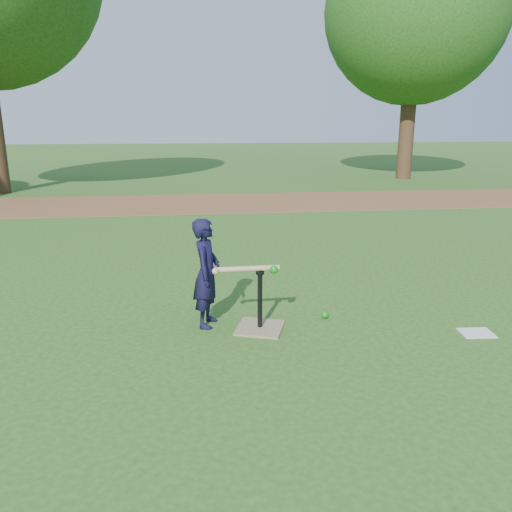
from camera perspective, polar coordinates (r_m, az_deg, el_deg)
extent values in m
plane|color=#285116|center=(5.03, 1.68, -7.59)|extent=(80.00, 80.00, 0.00)
cube|color=brown|center=(12.25, -3.73, 6.11)|extent=(24.00, 3.00, 0.01)
imported|color=black|center=(4.82, -5.66, -1.96)|extent=(0.34, 0.44, 1.07)
sphere|color=#0C8416|center=(5.15, 7.87, -6.66)|extent=(0.08, 0.08, 0.08)
cube|color=silver|center=(5.21, 23.88, -8.04)|extent=(0.32, 0.25, 0.01)
cube|color=#897957|center=(4.88, 0.45, -8.19)|extent=(0.55, 0.55, 0.02)
cylinder|color=black|center=(4.77, 0.45, -5.00)|extent=(0.05, 0.05, 0.55)
cylinder|color=black|center=(4.68, 0.46, -1.73)|extent=(0.08, 0.08, 0.06)
cylinder|color=tan|center=(4.64, -0.98, -1.47)|extent=(0.60, 0.06, 0.05)
sphere|color=tan|center=(4.58, -4.66, -1.74)|extent=(0.06, 0.06, 0.06)
sphere|color=#0C8416|center=(4.61, 2.06, -1.57)|extent=(0.08, 0.08, 0.08)
cylinder|color=#382316|center=(18.08, 16.86, 13.88)|extent=(0.50, 0.50, 3.42)
sphere|color=#285B19|center=(18.39, 17.80, 25.12)|extent=(5.80, 5.80, 5.80)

